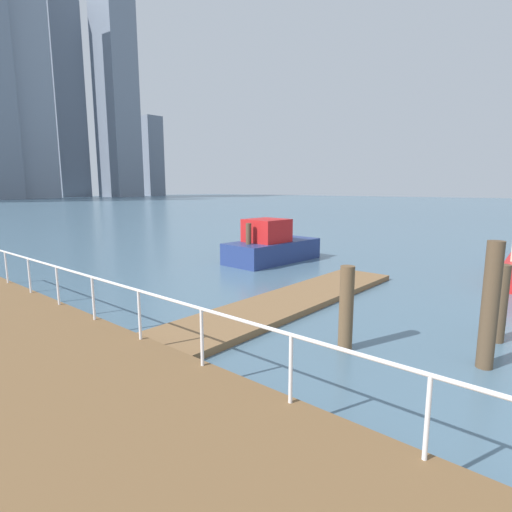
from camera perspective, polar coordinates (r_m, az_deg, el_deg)
The scene contains 12 objects.
ground_plane at distance 19.45m, azimuth -25.35°, elevation -1.72°, with size 300.00×300.00×0.00m, color slate.
floating_dock at distance 12.27m, azimuth 4.26°, elevation -6.62°, with size 10.73×2.00×0.18m, color olive.
boardwalk_railing at distance 6.52m, azimuth -2.01°, elevation -10.76°, with size 0.06×25.12×1.08m.
dock_piling_0 at distance 18.22m, azimuth -1.06°, elevation 1.62°, with size 0.25×0.25×1.95m, color brown.
dock_piling_1 at distance 10.81m, azimuth 31.26°, elevation -5.79°, with size 0.34×0.34×1.82m, color brown.
dock_piling_2 at distance 9.01m, azimuth 12.69°, elevation -7.28°, with size 0.31×0.31×1.88m, color brown.
dock_piling_3 at distance 9.06m, azimuth 30.29°, elevation -6.12°, with size 0.31×0.31×2.54m, color brown.
moored_boat_1 at distance 19.35m, azimuth 2.17°, elevation 1.40°, with size 4.96×2.40×2.07m.
skyline_tower_4 at distance 156.64m, azimuth -30.13°, elevation 20.94°, with size 13.80×9.51×74.79m, color gray.
skyline_tower_5 at distance 173.51m, azimuth -25.15°, elevation 19.24°, with size 10.87×6.20×69.82m, color slate.
skyline_tower_6 at distance 169.79m, azimuth -19.21°, elevation 20.50°, with size 11.19×13.34×73.68m, color slate.
skyline_tower_7 at distance 185.82m, azimuth -14.50°, elevation 13.50°, with size 7.38×7.45×33.65m, color slate.
Camera 1 is at (-7.63, 2.46, 3.53)m, focal length 28.17 mm.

